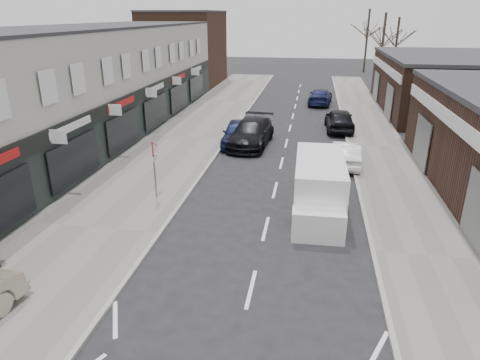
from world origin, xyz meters
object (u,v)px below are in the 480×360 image
at_px(parked_car_left_b, 251,133).
at_px(warning_sign, 154,153).
at_px(white_van, 319,187).
at_px(parked_car_right_c, 320,97).
at_px(parked_car_left_a, 238,133).
at_px(parked_car_right_b, 339,120).
at_px(parked_car_right_a, 346,153).

bearing_deg(parked_car_left_b, warning_sign, -103.73).
distance_m(white_van, parked_car_right_c, 23.29).
relative_size(white_van, parked_car_right_c, 1.18).
xyz_separation_m(parked_car_left_a, parked_car_left_b, (0.85, 0.00, 0.04)).
xyz_separation_m(warning_sign, parked_car_left_a, (2.11, 9.20, -1.43)).
distance_m(parked_car_left_b, parked_car_right_b, 7.37).
height_order(warning_sign, parked_car_left_a, warning_sign).
relative_size(parked_car_left_a, parked_car_right_c, 0.93).
height_order(warning_sign, parked_car_right_a, warning_sign).
relative_size(warning_sign, parked_car_right_a, 0.67).
xyz_separation_m(parked_car_right_b, parked_car_right_c, (-1.30, 9.50, -0.09)).
bearing_deg(white_van, parked_car_right_b, 82.76).
height_order(white_van, parked_car_left_a, white_van).
distance_m(white_van, parked_car_right_b, 13.87).
xyz_separation_m(parked_car_left_b, parked_car_right_c, (4.40, 14.17, -0.11)).
bearing_deg(parked_car_left_b, parked_car_right_b, 43.42).
xyz_separation_m(white_van, parked_car_right_b, (1.50, 13.79, -0.26)).
bearing_deg(parked_car_right_b, parked_car_right_c, -84.80).
bearing_deg(warning_sign, parked_car_right_a, 35.98).
distance_m(warning_sign, parked_car_right_c, 24.55).
relative_size(parked_car_left_a, parked_car_left_b, 0.81).
bearing_deg(parked_car_left_a, white_van, -63.87).
bearing_deg(parked_car_left_a, parked_car_right_a, -26.87).
xyz_separation_m(white_van, parked_car_left_b, (-4.20, 9.11, -0.24)).
height_order(warning_sign, white_van, warning_sign).
relative_size(white_van, parked_car_right_b, 1.23).
relative_size(warning_sign, parked_car_right_c, 0.56).
relative_size(white_van, parked_car_right_a, 1.42).
height_order(parked_car_right_a, parked_car_right_b, parked_car_right_b).
xyz_separation_m(warning_sign, parked_car_right_b, (8.66, 13.88, -1.41)).
distance_m(parked_car_left_b, parked_car_right_c, 14.84).
xyz_separation_m(white_van, parked_car_right_c, (0.20, 23.28, -0.34)).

